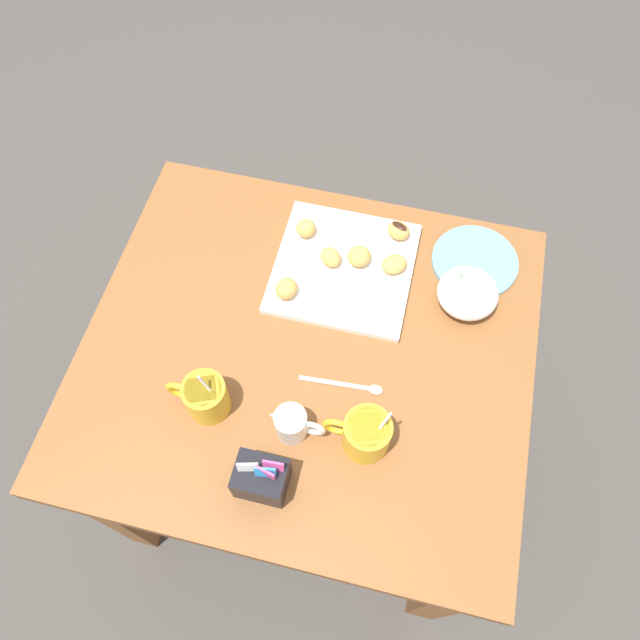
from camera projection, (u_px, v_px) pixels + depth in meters
name	position (u px, v px, depth m)	size (l,w,h in m)	color
ground_plane	(311.00, 448.00, 1.85)	(8.00, 8.00, 0.00)	#423D38
dining_table	(308.00, 376.00, 1.34)	(0.90, 0.80, 0.71)	brown
pastry_plate_square	(344.00, 268.00, 1.30)	(0.29, 0.29, 0.02)	white
coffee_mug_mustard_left	(365.00, 434.00, 1.09)	(0.13, 0.09, 0.14)	gold
coffee_mug_mustard_right	(205.00, 396.00, 1.13)	(0.12, 0.08, 0.13)	gold
cream_pitcher_white	(292.00, 424.00, 1.11)	(0.10, 0.06, 0.07)	white
sugar_caddy	(261.00, 478.00, 1.06)	(0.09, 0.07, 0.11)	black
ice_cream_bowl	(468.00, 292.00, 1.24)	(0.13, 0.13, 0.09)	white
saucer_sky_left	(475.00, 261.00, 1.32)	(0.18, 0.18, 0.01)	#66A8DB
loose_spoon_near_saucer	(351.00, 386.00, 1.18)	(0.16, 0.02, 0.01)	silver
beignet_0	(394.00, 264.00, 1.28)	(0.06, 0.05, 0.03)	#D19347
beignet_1	(330.00, 257.00, 1.29)	(0.04, 0.05, 0.03)	#D19347
beignet_2	(306.00, 228.00, 1.32)	(0.04, 0.04, 0.04)	#D19347
beignet_3	(286.00, 288.00, 1.25)	(0.05, 0.04, 0.04)	#D19347
beignet_4	(399.00, 231.00, 1.32)	(0.05, 0.04, 0.03)	#D19347
chocolate_drizzle_4	(399.00, 226.00, 1.30)	(0.04, 0.02, 0.01)	black
beignet_5	(359.00, 256.00, 1.28)	(0.05, 0.05, 0.04)	#D19347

